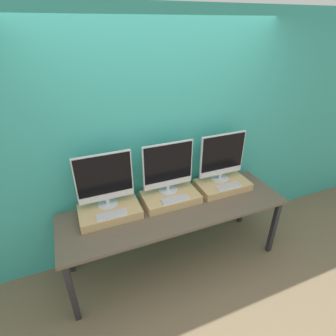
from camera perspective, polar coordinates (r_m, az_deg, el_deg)
ground_plane at (r=3.06m, az=4.35°, el=-23.86°), size 12.00×12.00×0.00m
wall_back at (r=2.80m, az=-1.68°, el=5.10°), size 8.00×0.04×2.60m
workbench at (r=2.78m, az=1.64°, el=-9.70°), size 2.35×0.71×0.76m
wooden_riser_left at (r=2.68m, az=-12.55°, el=-9.26°), size 0.59×0.36×0.09m
monitor_left at (r=2.55m, az=-13.63°, el=-2.47°), size 0.54×0.20×0.56m
keyboard_left at (r=2.56m, az=-12.15°, el=-9.92°), size 0.29×0.10×0.01m
wooden_riser_center at (r=2.82m, az=0.54°, el=-6.38°), size 0.59×0.36×0.09m
monitor_center at (r=2.69m, az=0.01°, el=0.19°), size 0.54×0.20×0.56m
keyboard_center at (r=2.70m, az=1.52°, el=-6.85°), size 0.29×0.10×0.01m
wooden_riser_right at (r=3.09m, az=11.76°, el=-3.61°), size 0.59×0.36×0.09m
monitor_right at (r=2.97m, az=11.70°, el=2.46°), size 0.54×0.20×0.56m
keyboard_right at (r=2.98m, az=13.09°, el=-3.91°), size 0.29×0.10×0.01m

